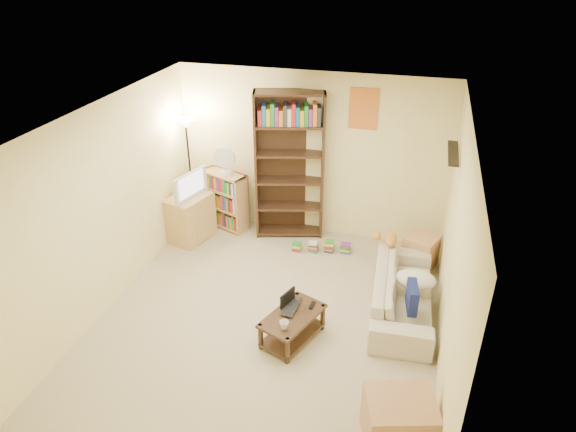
{
  "coord_description": "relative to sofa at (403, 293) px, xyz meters",
  "views": [
    {
      "loc": [
        1.51,
        -4.7,
        4.08
      ],
      "look_at": [
        0.05,
        0.71,
        1.05
      ],
      "focal_mm": 32.0,
      "sensor_mm": 36.0,
      "label": 1
    }
  ],
  "objects": [
    {
      "name": "floor_lamp",
      "position": [
        -3.33,
        1.26,
        1.17
      ],
      "size": [
        0.3,
        0.3,
        1.79
      ],
      "color": "black",
      "rests_on": "ground"
    },
    {
      "name": "short_bookshelf",
      "position": [
        -2.86,
        1.43,
        0.2
      ],
      "size": [
        0.78,
        0.53,
        0.93
      ],
      "rotation": [
        0.0,
        0.0,
        -0.36
      ],
      "color": "tan",
      "rests_on": "ground"
    },
    {
      "name": "mug",
      "position": [
        -1.2,
        -1.1,
        0.13
      ],
      "size": [
        0.2,
        0.2,
        0.09
      ],
      "primitive_type": "imported",
      "rotation": [
        0.0,
        0.0,
        -0.65
      ],
      "color": "silver",
      "rests_on": "coffee_table"
    },
    {
      "name": "coffee_table",
      "position": [
        -1.17,
        -0.86,
        -0.05
      ],
      "size": [
        0.7,
        0.89,
        0.35
      ],
      "rotation": [
        0.0,
        0.0,
        -0.38
      ],
      "color": "#3F2818",
      "rests_on": "ground"
    },
    {
      "name": "book_stacks",
      "position": [
        -1.22,
        1.08,
        -0.18
      ],
      "size": [
        0.85,
        0.26,
        0.19
      ],
      "color": "red",
      "rests_on": "ground"
    },
    {
      "name": "cream_blanket",
      "position": [
        0.13,
        0.05,
        0.19
      ],
      "size": [
        0.49,
        0.35,
        0.21
      ],
      "primitive_type": "ellipsoid",
      "color": "silver",
      "rests_on": "sofa"
    },
    {
      "name": "tall_bookshelf",
      "position": [
        -1.84,
        1.48,
        0.92
      ],
      "size": [
        1.06,
        0.58,
        2.24
      ],
      "rotation": [
        0.0,
        0.0,
        0.25
      ],
      "color": "#3F2618",
      "rests_on": "ground"
    },
    {
      "name": "tabby_cat",
      "position": [
        -0.27,
        0.68,
        0.33
      ],
      "size": [
        0.42,
        0.16,
        0.14
      ],
      "color": "orange",
      "rests_on": "sofa"
    },
    {
      "name": "laptop_screen",
      "position": [
        -1.27,
        -0.7,
        0.19
      ],
      "size": [
        0.11,
        0.25,
        0.18
      ],
      "primitive_type": "cube",
      "rotation": [
        0.0,
        0.0,
        -0.38
      ],
      "color": "white",
      "rests_on": "laptop"
    },
    {
      "name": "tv_stand",
      "position": [
        -3.25,
        0.95,
        0.09
      ],
      "size": [
        0.64,
        0.77,
        0.71
      ],
      "primitive_type": "cube",
      "rotation": [
        0.0,
        0.0,
        -0.28
      ],
      "color": "tan",
      "rests_on": "ground"
    },
    {
      "name": "tv_remote",
      "position": [
        -1.0,
        -0.64,
        0.1
      ],
      "size": [
        0.05,
        0.14,
        0.02
      ],
      "primitive_type": "cube",
      "rotation": [
        0.0,
        0.0,
        -0.08
      ],
      "color": "black",
      "rests_on": "coffee_table"
    },
    {
      "name": "navy_pillow",
      "position": [
        0.1,
        -0.39,
        0.24
      ],
      "size": [
        0.15,
        0.36,
        0.31
      ],
      "primitive_type": "cube",
      "rotation": [
        0.0,
        0.0,
        1.72
      ],
      "color": "navy",
      "rests_on": "sofa"
    },
    {
      "name": "television",
      "position": [
        -3.25,
        0.95,
        0.64
      ],
      "size": [
        0.74,
        0.46,
        0.4
      ],
      "primitive_type": "imported",
      "rotation": [
        0.0,
        0.0,
        1.29
      ],
      "color": "black",
      "rests_on": "tv_stand"
    },
    {
      "name": "desk_fan",
      "position": [
        -2.81,
        1.38,
        0.9
      ],
      "size": [
        0.33,
        0.19,
        0.45
      ],
      "color": "silver",
      "rests_on": "short_bookshelf"
    },
    {
      "name": "room",
      "position": [
        -1.55,
        -0.56,
        1.36
      ],
      "size": [
        4.5,
        4.54,
        2.52
      ],
      "color": "beige",
      "rests_on": "ground"
    },
    {
      "name": "side_table",
      "position": [
        0.17,
        1.07,
        -0.03
      ],
      "size": [
        0.53,
        0.53,
        0.47
      ],
      "primitive_type": "cube",
      "rotation": [
        0.0,
        0.0,
        -0.38
      ],
      "color": "tan",
      "rests_on": "ground"
    },
    {
      "name": "end_cabinet",
      "position": [
        0.1,
        -1.94,
        -0.01
      ],
      "size": [
        0.73,
        0.66,
        0.51
      ],
      "primitive_type": "cube",
      "rotation": [
        0.0,
        0.0,
        0.28
      ],
      "color": "tan",
      "rests_on": "ground"
    },
    {
      "name": "sofa",
      "position": [
        0.0,
        0.0,
        0.0
      ],
      "size": [
        1.87,
        0.88,
        0.53
      ],
      "primitive_type": "imported",
      "rotation": [
        0.0,
        0.0,
        1.62
      ],
      "color": "beige",
      "rests_on": "ground"
    },
    {
      "name": "laptop",
      "position": [
        -1.17,
        -0.75,
        0.1
      ],
      "size": [
        0.42,
        0.3,
        0.03
      ],
      "primitive_type": "imported",
      "rotation": [
        0.0,
        0.0,
        1.49
      ],
      "color": "black",
      "rests_on": "coffee_table"
    }
  ]
}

